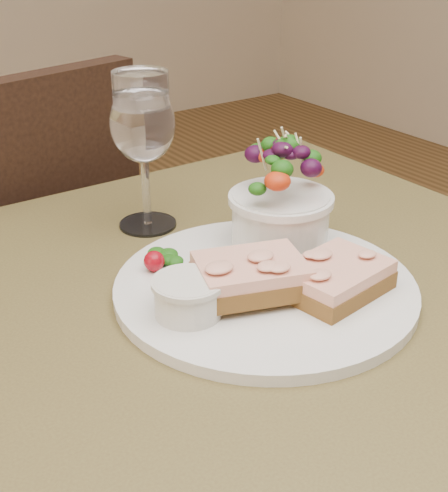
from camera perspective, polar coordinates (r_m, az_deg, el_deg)
cafe_table at (r=0.72m, az=2.11°, el=-12.63°), size 0.80×0.80×0.75m
dinner_plate at (r=0.70m, az=3.44°, el=-3.48°), size 0.31×0.31×0.01m
sandwich_front at (r=0.68m, az=9.23°, el=-2.65°), size 0.11×0.09×0.03m
sandwich_back at (r=0.66m, az=2.25°, el=-2.45°), size 0.12×0.11×0.03m
ramekin at (r=0.63m, az=-2.99°, el=-4.13°), size 0.06×0.06×0.04m
salad_bowl at (r=0.75m, az=4.78°, el=4.17°), size 0.11×0.11×0.13m
garnish at (r=0.72m, az=-5.41°, el=-1.09°), size 0.05×0.04×0.02m
wine_glass at (r=0.81m, az=-6.78°, el=9.68°), size 0.08×0.08×0.18m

